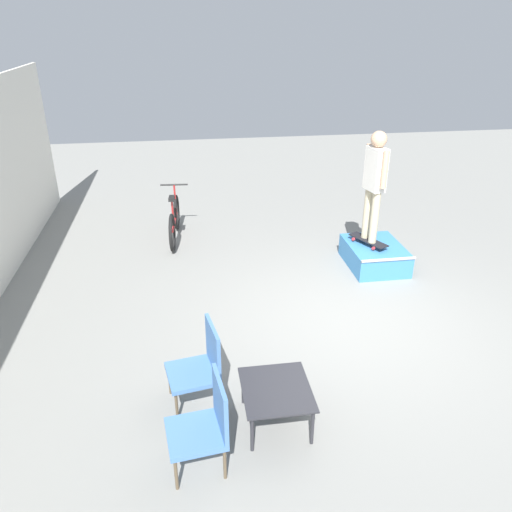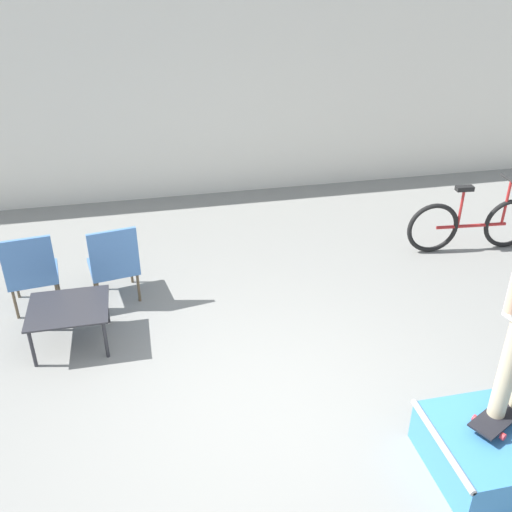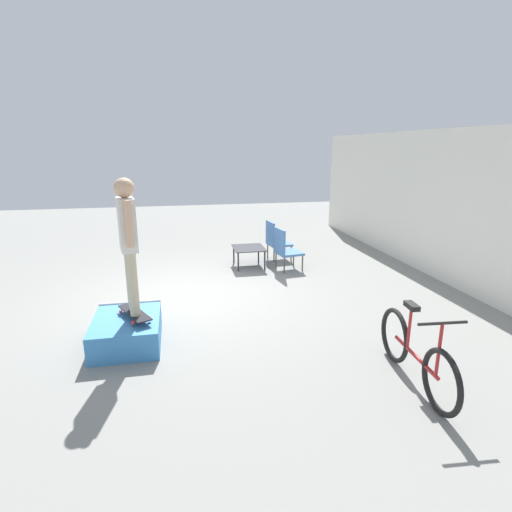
{
  "view_description": "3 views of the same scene",
  "coord_description": "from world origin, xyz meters",
  "px_view_note": "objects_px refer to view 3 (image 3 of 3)",
  "views": [
    {
      "loc": [
        -5.54,
        2.19,
        3.82
      ],
      "look_at": [
        0.51,
        1.28,
        0.89
      ],
      "focal_mm": 35.0,
      "sensor_mm": 36.0,
      "label": 1
    },
    {
      "loc": [
        -0.82,
        -3.57,
        3.59
      ],
      "look_at": [
        0.19,
        1.1,
        0.96
      ],
      "focal_mm": 40.0,
      "sensor_mm": 36.0,
      "label": 2
    },
    {
      "loc": [
        7.0,
        -0.19,
        2.64
      ],
      "look_at": [
        0.5,
        1.13,
        0.83
      ],
      "focal_mm": 28.0,
      "sensor_mm": 36.0,
      "label": 3
    }
  ],
  "objects_px": {
    "skateboard_on_ramp": "(135,313)",
    "person_skater": "(128,235)",
    "skate_ramp_box": "(127,331)",
    "coffee_table": "(249,250)",
    "bicycle": "(416,354)",
    "patio_chair_right": "(285,248)",
    "patio_chair_left": "(275,240)"
  },
  "relations": [
    {
      "from": "patio_chair_right",
      "to": "coffee_table",
      "type": "bearing_deg",
      "value": 48.86
    },
    {
      "from": "skate_ramp_box",
      "to": "patio_chair_right",
      "type": "height_order",
      "value": "patio_chair_right"
    },
    {
      "from": "person_skater",
      "to": "skateboard_on_ramp",
      "type": "bearing_deg",
      "value": -146.58
    },
    {
      "from": "skate_ramp_box",
      "to": "coffee_table",
      "type": "bearing_deg",
      "value": 145.17
    },
    {
      "from": "skate_ramp_box",
      "to": "bicycle",
      "type": "relative_size",
      "value": 0.66
    },
    {
      "from": "patio_chair_left",
      "to": "patio_chair_right",
      "type": "height_order",
      "value": "same"
    },
    {
      "from": "patio_chair_left",
      "to": "bicycle",
      "type": "relative_size",
      "value": 0.54
    },
    {
      "from": "skateboard_on_ramp",
      "to": "patio_chair_right",
      "type": "relative_size",
      "value": 0.79
    },
    {
      "from": "skateboard_on_ramp",
      "to": "bicycle",
      "type": "bearing_deg",
      "value": 36.85
    },
    {
      "from": "person_skater",
      "to": "patio_chair_right",
      "type": "distance_m",
      "value": 4.28
    },
    {
      "from": "skate_ramp_box",
      "to": "patio_chair_right",
      "type": "distance_m",
      "value": 4.23
    },
    {
      "from": "person_skater",
      "to": "bicycle",
      "type": "bearing_deg",
      "value": 51.55
    },
    {
      "from": "skate_ramp_box",
      "to": "patio_chair_right",
      "type": "relative_size",
      "value": 1.23
    },
    {
      "from": "skate_ramp_box",
      "to": "coffee_table",
      "type": "relative_size",
      "value": 1.48
    },
    {
      "from": "skate_ramp_box",
      "to": "skateboard_on_ramp",
      "type": "xyz_separation_m",
      "value": [
        0.03,
        0.12,
        0.27
      ]
    },
    {
      "from": "skate_ramp_box",
      "to": "patio_chair_left",
      "type": "distance_m",
      "value": 4.86
    },
    {
      "from": "skate_ramp_box",
      "to": "bicycle",
      "type": "bearing_deg",
      "value": 63.53
    },
    {
      "from": "person_skater",
      "to": "patio_chair_left",
      "type": "xyz_separation_m",
      "value": [
        -3.8,
        2.94,
        -1.05
      ]
    },
    {
      "from": "skateboard_on_ramp",
      "to": "coffee_table",
      "type": "relative_size",
      "value": 0.96
    },
    {
      "from": "patio_chair_left",
      "to": "bicycle",
      "type": "distance_m",
      "value": 5.44
    },
    {
      "from": "patio_chair_right",
      "to": "bicycle",
      "type": "bearing_deg",
      "value": 173.79
    },
    {
      "from": "person_skater",
      "to": "patio_chair_right",
      "type": "bearing_deg",
      "value": 123.37
    },
    {
      "from": "patio_chair_left",
      "to": "skateboard_on_ramp",
      "type": "bearing_deg",
      "value": 135.36
    },
    {
      "from": "bicycle",
      "to": "patio_chair_right",
      "type": "bearing_deg",
      "value": -171.9
    },
    {
      "from": "skateboard_on_ramp",
      "to": "patio_chair_left",
      "type": "bearing_deg",
      "value": 116.03
    },
    {
      "from": "patio_chair_right",
      "to": "bicycle",
      "type": "xyz_separation_m",
      "value": [
        4.56,
        0.27,
        -0.13
      ]
    },
    {
      "from": "skateboard_on_ramp",
      "to": "coffee_table",
      "type": "xyz_separation_m",
      "value": [
        -3.38,
        2.21,
        -0.07
      ]
    },
    {
      "from": "person_skater",
      "to": "skate_ramp_box",
      "type": "bearing_deg",
      "value": -116.71
    },
    {
      "from": "skate_ramp_box",
      "to": "coffee_table",
      "type": "distance_m",
      "value": 4.08
    },
    {
      "from": "skateboard_on_ramp",
      "to": "person_skater",
      "type": "relative_size",
      "value": 0.41
    },
    {
      "from": "patio_chair_right",
      "to": "bicycle",
      "type": "distance_m",
      "value": 4.57
    },
    {
      "from": "person_skater",
      "to": "patio_chair_left",
      "type": "relative_size",
      "value": 1.91
    }
  ]
}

